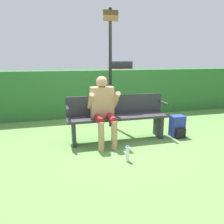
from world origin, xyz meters
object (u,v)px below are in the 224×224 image
backpack (177,127)px  signpost (110,64)px  person_seated (103,107)px  park_bench (117,116)px  water_bottle (127,154)px  parked_car (120,71)px

backpack → signpost: 2.02m
person_seated → signpost: (0.39, 1.00, 0.75)m
signpost → park_bench: bearing=-95.3°
person_seated → signpost: size_ratio=0.48×
park_bench → signpost: size_ratio=0.75×
person_seated → backpack: (1.58, -0.04, -0.51)m
water_bottle → signpost: 2.31m
person_seated → backpack: size_ratio=2.89×
park_bench → water_bottle: (-0.11, -0.99, -0.37)m
backpack → signpost: bearing=138.6°
person_seated → backpack: person_seated is taller
water_bottle → signpost: bearing=84.1°
water_bottle → backpack: bearing=30.9°
park_bench → parked_car: 13.19m
water_bottle → parked_car: bearing=73.7°
signpost → parked_car: bearing=72.1°
backpack → water_bottle: 1.61m
water_bottle → parked_car: parked_car is taller
water_bottle → signpost: (0.19, 1.87, 1.34)m
park_bench → person_seated: bearing=-158.2°
parked_car → backpack: bearing=-179.3°
water_bottle → signpost: size_ratio=0.10×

